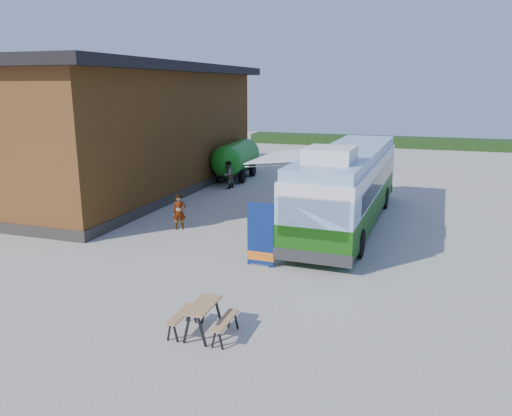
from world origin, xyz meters
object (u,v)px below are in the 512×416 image
(bus, at_px, (348,184))
(slurry_tanker, at_px, (236,158))
(picnic_table, at_px, (203,312))
(person_a, at_px, (179,212))
(person_b, at_px, (228,175))
(banner, at_px, (260,241))

(bus, xyz_separation_m, slurry_tanker, (-8.94, 9.25, -0.47))
(picnic_table, height_order, person_a, person_a)
(person_a, bearing_deg, person_b, 71.68)
(bus, distance_m, slurry_tanker, 12.87)
(person_a, bearing_deg, picnic_table, -85.93)
(bus, bearing_deg, person_a, -154.17)
(picnic_table, bearing_deg, bus, 79.90)
(bus, bearing_deg, person_b, 145.88)
(banner, xyz_separation_m, picnic_table, (0.17, -5.26, -0.31))
(bus, distance_m, person_a, 7.71)
(picnic_table, xyz_separation_m, slurry_tanker, (-7.03, 20.93, 0.83))
(person_b, xyz_separation_m, slurry_tanker, (-0.66, 3.23, 0.60))
(slurry_tanker, bearing_deg, bus, -50.17)
(picnic_table, height_order, slurry_tanker, slurry_tanker)
(banner, distance_m, picnic_table, 5.27)
(bus, bearing_deg, slurry_tanker, 135.94)
(banner, xyz_separation_m, slurry_tanker, (-6.86, 15.67, 0.51))
(bus, relative_size, picnic_table, 8.79)
(bus, height_order, slurry_tanker, bus)
(banner, distance_m, slurry_tanker, 17.11)
(person_a, height_order, person_b, person_b)
(picnic_table, relative_size, person_a, 0.96)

